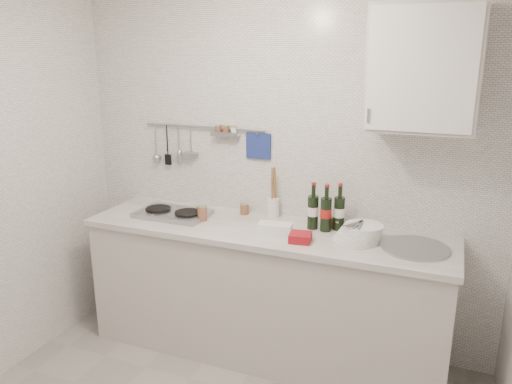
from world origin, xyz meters
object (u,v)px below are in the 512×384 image
at_px(wall_cabinet, 424,69).
at_px(utensil_crock, 273,205).
at_px(plate_stack_sink, 359,233).
at_px(wine_bottles, 326,207).
at_px(plate_stack_hob, 174,214).

height_order(wall_cabinet, utensil_crock, wall_cabinet).
height_order(wall_cabinet, plate_stack_sink, wall_cabinet).
xyz_separation_m(wine_bottles, utensil_crock, (-0.41, 0.12, -0.07)).
distance_m(plate_stack_sink, wine_bottles, 0.29).
relative_size(wall_cabinet, plate_stack_sink, 2.33).
distance_m(wall_cabinet, plate_stack_sink, 1.03).
relative_size(wall_cabinet, plate_stack_hob, 2.20).
bearing_deg(plate_stack_sink, wall_cabinet, 22.12).
bearing_deg(wall_cabinet, plate_stack_sink, -157.88).
height_order(plate_stack_hob, utensil_crock, utensil_crock).
bearing_deg(utensil_crock, plate_stack_sink, -20.08).
xyz_separation_m(plate_stack_sink, utensil_crock, (-0.65, 0.24, 0.04)).
relative_size(plate_stack_hob, utensil_crock, 0.87).
xyz_separation_m(wall_cabinet, plate_stack_sink, (-0.28, -0.11, -0.98)).
height_order(plate_stack_sink, wine_bottles, wine_bottles).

